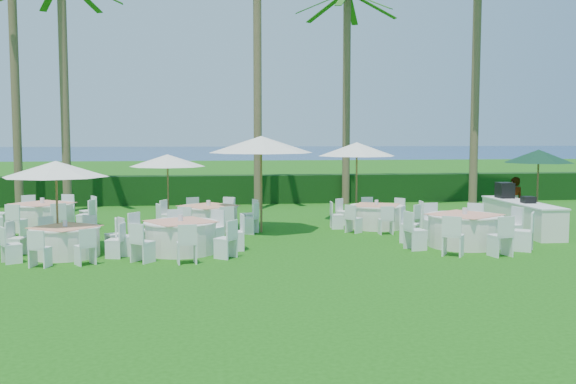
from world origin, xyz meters
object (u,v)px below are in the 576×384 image
at_px(banquet_table_b, 181,236).
at_px(banquet_table_f, 376,216).
at_px(umbrella_c, 167,161).
at_px(banquet_table_e, 209,218).
at_px(umbrella_green, 539,156).
at_px(banquet_table_a, 66,241).
at_px(umbrella_a, 56,169).
at_px(staff_person, 514,201).
at_px(banquet_table_d, 43,216).
at_px(umbrella_d, 357,149).
at_px(banquet_table_c, 464,229).
at_px(buffet_table, 521,216).
at_px(umbrella_b, 261,145).

height_order(banquet_table_b, banquet_table_f, banquet_table_b).
distance_m(banquet_table_b, umbrella_c, 5.54).
relative_size(banquet_table_e, banquet_table_f, 1.06).
bearing_deg(umbrella_green, banquet_table_a, -165.68).
xyz_separation_m(umbrella_a, staff_person, (13.38, 3.05, -1.28)).
relative_size(banquet_table_b, umbrella_c, 1.29).
distance_m(banquet_table_a, banquet_table_b, 2.70).
height_order(banquet_table_a, umbrella_c, umbrella_c).
distance_m(banquet_table_d, umbrella_green, 15.58).
bearing_deg(umbrella_green, umbrella_d, 161.18).
bearing_deg(banquet_table_d, banquet_table_c, -21.27).
bearing_deg(banquet_table_a, umbrella_d, 32.80).
bearing_deg(staff_person, banquet_table_b, 18.03).
relative_size(banquet_table_d, buffet_table, 0.82).
height_order(banquet_table_d, buffet_table, buffet_table).
xyz_separation_m(banquet_table_b, banquet_table_c, (7.26, -0.01, 0.03)).
distance_m(umbrella_c, buffet_table, 11.08).
relative_size(umbrella_a, umbrella_d, 0.96).
xyz_separation_m(banquet_table_c, umbrella_a, (-10.26, 0.45, 1.62)).
relative_size(banquet_table_d, staff_person, 2.07).
relative_size(banquet_table_f, umbrella_d, 1.09).
height_order(banquet_table_a, banquet_table_b, banquet_table_b).
distance_m(umbrella_d, umbrella_green, 5.76).
relative_size(banquet_table_f, buffet_table, 0.73).
bearing_deg(buffet_table, banquet_table_b, -167.72).
height_order(umbrella_a, umbrella_d, umbrella_d).
bearing_deg(banquet_table_b, banquet_table_e, 78.67).
height_order(umbrella_d, umbrella_green, umbrella_d).
distance_m(banquet_table_f, umbrella_d, 2.68).
bearing_deg(banquet_table_a, umbrella_b, 33.42).
xyz_separation_m(banquet_table_a, umbrella_a, (-0.30, 0.58, 1.68)).
height_order(banquet_table_c, banquet_table_d, banquet_table_c).
relative_size(banquet_table_f, umbrella_green, 1.19).
bearing_deg(umbrella_green, staff_person, 171.28).
xyz_separation_m(banquet_table_e, umbrella_a, (-3.70, -3.04, 1.65)).
bearing_deg(banquet_table_b, banquet_table_c, -0.11).
bearing_deg(banquet_table_e, umbrella_b, -12.97).
distance_m(umbrella_d, buffet_table, 5.61).
distance_m(umbrella_c, staff_person, 11.19).
height_order(banquet_table_d, banquet_table_e, banquet_table_d).
distance_m(banquet_table_c, umbrella_d, 5.84).
distance_m(banquet_table_e, umbrella_green, 10.56).
bearing_deg(banquet_table_d, staff_person, -3.92).
xyz_separation_m(banquet_table_b, umbrella_d, (5.65, 5.24, 2.00)).
relative_size(umbrella_b, umbrella_d, 1.16).
bearing_deg(umbrella_d, banquet_table_b, -137.17).
bearing_deg(banquet_table_f, umbrella_green, -1.46).
distance_m(banquet_table_d, staff_person, 14.75).
xyz_separation_m(umbrella_d, staff_person, (4.73, -1.75, -1.64)).
distance_m(banquet_table_c, banquet_table_f, 3.79).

